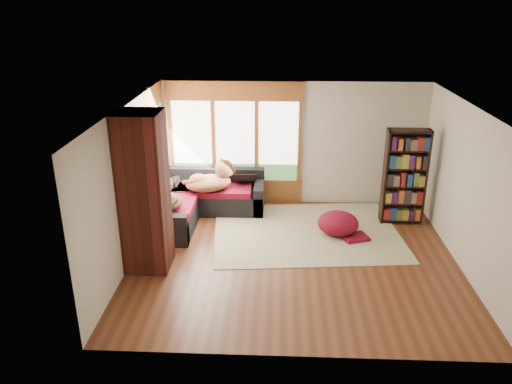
% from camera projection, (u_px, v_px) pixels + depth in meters
% --- Properties ---
extents(floor, '(5.50, 5.50, 0.00)m').
position_uv_depth(floor, '(294.00, 258.00, 8.56)').
color(floor, '#532A17').
rests_on(floor, ground).
extents(ceiling, '(5.50, 5.50, 0.00)m').
position_uv_depth(ceiling, '(298.00, 108.00, 7.60)').
color(ceiling, white).
extents(wall_back, '(5.50, 0.04, 2.60)m').
position_uv_depth(wall_back, '(292.00, 144.00, 10.40)').
color(wall_back, silver).
rests_on(wall_back, ground).
extents(wall_front, '(5.50, 0.04, 2.60)m').
position_uv_depth(wall_front, '(302.00, 266.00, 5.76)').
color(wall_front, silver).
rests_on(wall_front, ground).
extents(wall_left, '(0.04, 5.00, 2.60)m').
position_uv_depth(wall_left, '(128.00, 185.00, 8.20)').
color(wall_left, silver).
rests_on(wall_left, ground).
extents(wall_right, '(0.04, 5.00, 2.60)m').
position_uv_depth(wall_right, '(468.00, 190.00, 7.96)').
color(wall_right, silver).
rests_on(wall_right, ground).
extents(windows_back, '(2.82, 0.10, 1.90)m').
position_uv_depth(windows_back, '(235.00, 141.00, 10.40)').
color(windows_back, '#9A5627').
rests_on(windows_back, wall_back).
extents(windows_left, '(0.10, 2.62, 1.90)m').
position_uv_depth(windows_left, '(148.00, 159.00, 9.29)').
color(windows_left, '#9A5627').
rests_on(windows_left, wall_left).
extents(roller_blind, '(0.03, 0.72, 0.90)m').
position_uv_depth(roller_blind, '(158.00, 127.00, 9.91)').
color(roller_blind, '#83A069').
rests_on(roller_blind, wall_left).
extents(brick_chimney, '(0.70, 0.70, 2.60)m').
position_uv_depth(brick_chimney, '(144.00, 193.00, 7.86)').
color(brick_chimney, '#471914').
rests_on(brick_chimney, ground).
extents(sectional_sofa, '(2.20, 2.20, 0.80)m').
position_uv_depth(sectional_sofa, '(196.00, 201.00, 10.11)').
color(sectional_sofa, black).
rests_on(sectional_sofa, ground).
extents(area_rug, '(3.70, 2.97, 0.01)m').
position_uv_depth(area_rug, '(306.00, 232.00, 9.48)').
color(area_rug, white).
rests_on(area_rug, ground).
extents(bookshelf, '(0.81, 0.27, 1.89)m').
position_uv_depth(bookshelf, '(405.00, 177.00, 9.57)').
color(bookshelf, black).
rests_on(bookshelf, ground).
extents(pouf, '(0.99, 0.99, 0.42)m').
position_uv_depth(pouf, '(338.00, 222.00, 9.37)').
color(pouf, maroon).
rests_on(pouf, area_rug).
extents(dog_tan, '(1.09, 0.90, 0.53)m').
position_uv_depth(dog_tan, '(212.00, 177.00, 9.96)').
color(dog_tan, brown).
rests_on(dog_tan, sectional_sofa).
extents(dog_brindle, '(0.74, 0.89, 0.43)m').
position_uv_depth(dog_brindle, '(168.00, 195.00, 9.21)').
color(dog_brindle, '#38281B').
rests_on(dog_brindle, sectional_sofa).
extents(throw_pillows, '(1.98, 1.68, 0.45)m').
position_uv_depth(throw_pillows, '(199.00, 180.00, 9.99)').
color(throw_pillows, black).
rests_on(throw_pillows, sectional_sofa).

